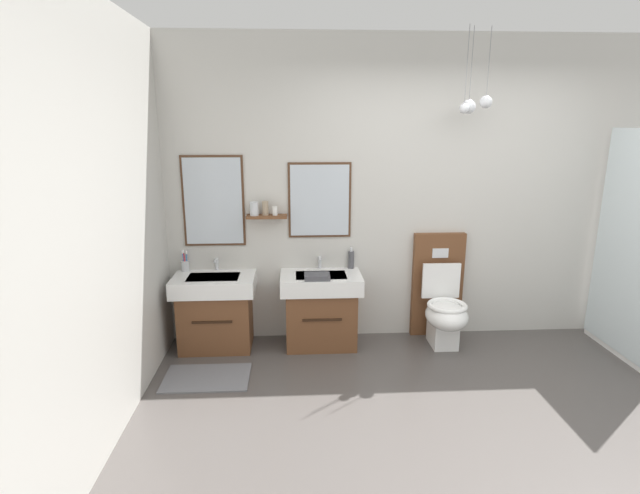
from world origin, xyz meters
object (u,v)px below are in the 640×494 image
(vanity_sink_right, at_px, (321,307))
(folded_hand_towel, at_px, (317,276))
(toilet, at_px, (442,303))
(toothbrush_cup, at_px, (185,265))
(soap_dispenser, at_px, (351,259))
(vanity_sink_left, at_px, (216,309))

(vanity_sink_right, distance_m, folded_hand_towel, 0.37)
(toilet, relative_size, toothbrush_cup, 4.98)
(vanity_sink_right, xyz_separation_m, toilet, (1.12, -0.00, 0.02))
(toilet, bearing_deg, soap_dispenser, 168.32)
(vanity_sink_left, bearing_deg, soap_dispenser, 7.76)
(vanity_sink_left, bearing_deg, folded_hand_towel, -8.62)
(vanity_sink_left, distance_m, toothbrush_cup, 0.50)
(vanity_sink_left, height_order, toilet, toilet)
(toothbrush_cup, relative_size, soap_dispenser, 1.02)
(vanity_sink_left, bearing_deg, toothbrush_cup, 150.43)
(toilet, bearing_deg, vanity_sink_left, 179.95)
(vanity_sink_left, xyz_separation_m, soap_dispenser, (1.24, 0.17, 0.40))
(vanity_sink_right, relative_size, toilet, 0.72)
(toilet, bearing_deg, folded_hand_towel, -173.31)
(toilet, height_order, folded_hand_towel, toilet)
(toilet, bearing_deg, toothbrush_cup, 176.07)
(vanity_sink_left, height_order, folded_hand_towel, folded_hand_towel)
(vanity_sink_left, distance_m, vanity_sink_right, 0.95)
(vanity_sink_left, bearing_deg, toilet, -0.05)
(vanity_sink_left, height_order, vanity_sink_right, same)
(toothbrush_cup, height_order, soap_dispenser, toothbrush_cup)
(toilet, bearing_deg, vanity_sink_right, 179.90)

